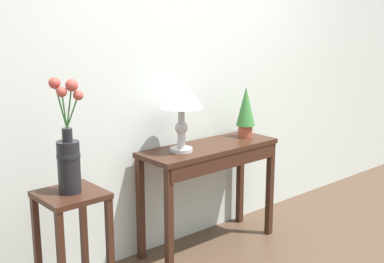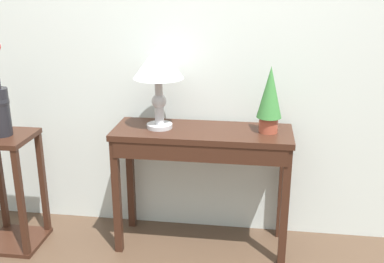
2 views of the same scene
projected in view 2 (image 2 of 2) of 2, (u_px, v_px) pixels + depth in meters
back_wall_with_art at (205, 17)px, 2.83m from camera, size 9.00×0.10×2.80m
console_table at (202, 151)px, 2.78m from camera, size 1.06×0.38×0.77m
table_lamp at (158, 67)px, 2.68m from camera, size 0.30×0.30×0.50m
potted_plant_on_console at (270, 97)px, 2.65m from camera, size 0.14×0.14×0.39m
pedestal_stand_left at (10, 191)px, 2.90m from camera, size 0.34×0.34×0.74m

